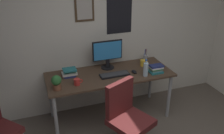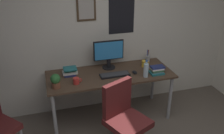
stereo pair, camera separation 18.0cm
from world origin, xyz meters
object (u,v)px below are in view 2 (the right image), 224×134
object	(u,v)px
keyboard	(115,75)
coffee_mug_far	(145,64)
water_bottle	(146,70)
pen_cup	(148,58)
potted_plant	(56,81)
office_chair	(124,115)
coffee_mug_near	(76,81)
book_stack_left	(70,71)
book_stack_right	(157,70)
computer_mouse	(135,72)
monitor	(109,53)

from	to	relation	value
keyboard	coffee_mug_far	size ratio (longest dim) A/B	3.47
water_bottle	pen_cup	size ratio (longest dim) A/B	1.26
coffee_mug_far	potted_plant	bearing A→B (deg)	-168.10
office_chair	potted_plant	xyz separation A→B (m)	(-0.75, 0.53, 0.33)
potted_plant	coffee_mug_far	bearing A→B (deg)	11.90
coffee_mug_near	book_stack_left	world-z (taller)	book_stack_left
coffee_mug_far	pen_cup	distance (m)	0.22
office_chair	book_stack_left	bearing A→B (deg)	122.34
water_bottle	coffee_mug_near	size ratio (longest dim) A/B	2.10
water_bottle	book_stack_right	world-z (taller)	water_bottle
water_bottle	coffee_mug_near	xyz separation A→B (m)	(-0.98, 0.07, -0.06)
water_bottle	book_stack_left	size ratio (longest dim) A/B	1.19
potted_plant	computer_mouse	bearing A→B (deg)	5.38
water_bottle	keyboard	bearing A→B (deg)	158.99
pen_cup	coffee_mug_far	bearing A→B (deg)	-125.91
monitor	coffee_mug_far	size ratio (longest dim) A/B	3.71
keyboard	coffee_mug_near	distance (m)	0.57
pen_cup	book_stack_left	size ratio (longest dim) A/B	0.95
monitor	keyboard	xyz separation A→B (m)	(0.01, -0.28, -0.23)
coffee_mug_near	water_bottle	bearing A→B (deg)	-3.93
potted_plant	book_stack_left	size ratio (longest dim) A/B	0.92
office_chair	computer_mouse	distance (m)	0.78
keyboard	book_stack_right	xyz separation A→B (m)	(0.61, -0.10, 0.04)
water_bottle	potted_plant	bearing A→B (deg)	178.34
keyboard	coffee_mug_near	xyz separation A→B (m)	(-0.57, -0.09, 0.03)
keyboard	water_bottle	distance (m)	0.45
water_bottle	potted_plant	distance (m)	1.25
monitor	coffee_mug_near	distance (m)	0.69
office_chair	book_stack_right	size ratio (longest dim) A/B	4.51
water_bottle	coffee_mug_far	xyz separation A→B (m)	(0.12, 0.32, -0.06)
pen_cup	book_stack_right	xyz separation A→B (m)	(-0.05, -0.45, -0.00)
monitor	keyboard	bearing A→B (deg)	-87.42
book_stack_right	water_bottle	bearing A→B (deg)	-164.62
computer_mouse	book_stack_left	world-z (taller)	book_stack_left
keyboard	book_stack_left	size ratio (longest dim) A/B	2.03
office_chair	coffee_mug_far	distance (m)	1.06
monitor	potted_plant	size ratio (longest dim) A/B	2.36
coffee_mug_near	book_stack_left	size ratio (longest dim) A/B	0.57
monitor	coffee_mug_near	xyz separation A→B (m)	(-0.55, -0.37, -0.20)
water_bottle	potted_plant	size ratio (longest dim) A/B	1.29
keyboard	pen_cup	xyz separation A→B (m)	(0.66, 0.35, 0.04)
office_chair	water_bottle	world-z (taller)	water_bottle
coffee_mug_near	coffee_mug_far	size ratio (longest dim) A/B	0.97
pen_cup	computer_mouse	bearing A→B (deg)	-135.07
office_chair	potted_plant	world-z (taller)	same
coffee_mug_far	book_stack_right	world-z (taller)	book_stack_right
coffee_mug_far	keyboard	bearing A→B (deg)	-162.57
keyboard	book_stack_right	bearing A→B (deg)	-9.59
monitor	coffee_mug_near	size ratio (longest dim) A/B	3.82
computer_mouse	coffee_mug_near	world-z (taller)	coffee_mug_near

